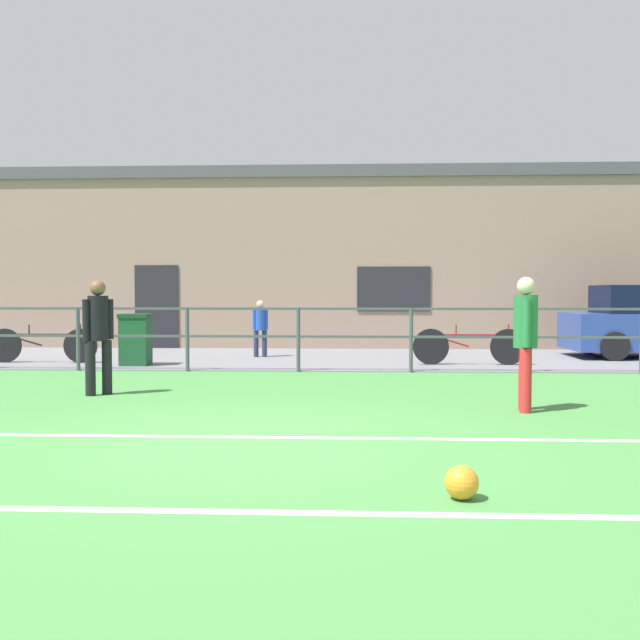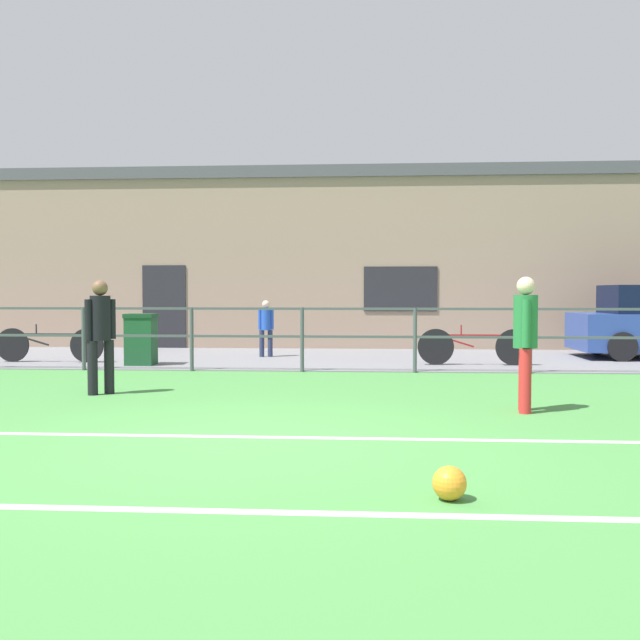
# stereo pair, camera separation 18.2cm
# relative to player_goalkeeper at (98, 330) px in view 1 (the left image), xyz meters

# --- Properties ---
(ground) EXTENTS (60.00, 44.00, 0.04)m
(ground) POSITION_rel_player_goalkeeper_xyz_m (2.53, -3.03, -0.92)
(ground) COLOR #478C42
(field_line_touchline) EXTENTS (36.00, 0.11, 0.00)m
(field_line_touchline) POSITION_rel_player_goalkeeper_xyz_m (2.53, -2.75, -0.90)
(field_line_touchline) COLOR white
(field_line_touchline) RESTS_ON ground
(field_line_hash) EXTENTS (36.00, 0.11, 0.00)m
(field_line_hash) POSITION_rel_player_goalkeeper_xyz_m (2.53, -5.10, -0.90)
(field_line_hash) COLOR white
(field_line_hash) RESTS_ON ground
(pavement_strip) EXTENTS (48.00, 5.00, 0.02)m
(pavement_strip) POSITION_rel_player_goalkeeper_xyz_m (2.53, 5.47, -0.89)
(pavement_strip) COLOR slate
(pavement_strip) RESTS_ON ground
(perimeter_fence) EXTENTS (36.07, 0.07, 1.15)m
(perimeter_fence) POSITION_rel_player_goalkeeper_xyz_m (2.53, 2.97, -0.15)
(perimeter_fence) COLOR #474C51
(perimeter_fence) RESTS_ON ground
(clubhouse_facade) EXTENTS (28.00, 2.56, 4.56)m
(clubhouse_facade) POSITION_rel_player_goalkeeper_xyz_m (2.53, 9.17, 1.39)
(clubhouse_facade) COLOR gray
(clubhouse_facade) RESTS_ON ground
(player_goalkeeper) EXTENTS (0.35, 0.32, 1.59)m
(player_goalkeeper) POSITION_rel_player_goalkeeper_xyz_m (0.00, 0.00, 0.00)
(player_goalkeeper) COLOR black
(player_goalkeeper) RESTS_ON ground
(player_striker) EXTENTS (0.28, 0.43, 1.60)m
(player_striker) POSITION_rel_player_goalkeeper_xyz_m (5.57, -1.07, 0.01)
(player_striker) COLOR red
(player_striker) RESTS_ON ground
(soccer_ball_match) EXTENTS (0.23, 0.23, 0.23)m
(soccer_ball_match) POSITION_rel_player_goalkeeper_xyz_m (4.27, -4.75, -0.78)
(soccer_ball_match) COLOR orange
(soccer_ball_match) RESTS_ON ground
(spectator_child) EXTENTS (0.33, 0.21, 1.22)m
(spectator_child) POSITION_rel_player_goalkeeper_xyz_m (1.49, 5.65, -0.18)
(spectator_child) COLOR #232D4C
(spectator_child) RESTS_ON pavement_strip
(bicycle_parked_0) EXTENTS (2.18, 0.04, 0.78)m
(bicycle_parked_0) POSITION_rel_player_goalkeeper_xyz_m (5.75, 4.17, -0.52)
(bicycle_parked_0) COLOR black
(bicycle_parked_0) RESTS_ON pavement_strip
(bicycle_parked_1) EXTENTS (2.22, 0.04, 0.77)m
(bicycle_parked_1) POSITION_rel_player_goalkeeper_xyz_m (-2.67, 4.17, -0.53)
(bicycle_parked_1) COLOR black
(bicycle_parked_1) RESTS_ON pavement_strip
(trash_bin_0) EXTENTS (0.56, 0.48, 0.99)m
(trash_bin_0) POSITION_rel_player_goalkeeper_xyz_m (-0.66, 3.77, -0.38)
(trash_bin_0) COLOR #194C28
(trash_bin_0) RESTS_ON pavement_strip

